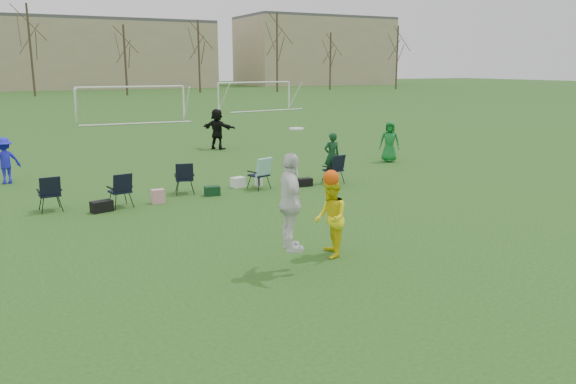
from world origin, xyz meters
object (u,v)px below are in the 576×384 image
fielder_black (217,129)px  goal_mid (131,94)px  fielder_green_far (390,142)px  fielder_blue (5,161)px  goal_right (255,88)px  center_contest (310,209)px

fielder_black → goal_mid: (-0.75, 15.19, 0.98)m
goal_mid → fielder_green_far: bearing=-71.3°
goal_mid → fielder_blue: bearing=-108.8°
fielder_black → goal_right: 24.02m
fielder_black → center_contest: (-3.79, -15.63, 0.17)m
goal_mid → goal_right: 13.42m
fielder_black → goal_right: size_ratio=0.26×
fielder_green_far → goal_mid: goal_mid is taller
fielder_blue → goal_right: (20.21, 25.49, 1.16)m
fielder_green_far → goal_mid: bearing=144.4°
fielder_green_far → goal_right: 28.46m
fielder_green_far → center_contest: size_ratio=0.60×
center_contest → goal_right: bearing=67.8°
fielder_green_far → center_contest: 12.63m
center_contest → goal_right: (15.04, 36.82, 0.81)m
fielder_green_far → fielder_black: 8.21m
goal_mid → fielder_black: bearing=-83.2°
fielder_blue → fielder_black: fielder_black is taller
fielder_black → center_contest: 16.08m
fielder_blue → fielder_green_far: (13.92, -2.25, 0.05)m
center_contest → goal_mid: (3.04, 30.82, 0.81)m
center_contest → goal_right: size_ratio=0.37×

